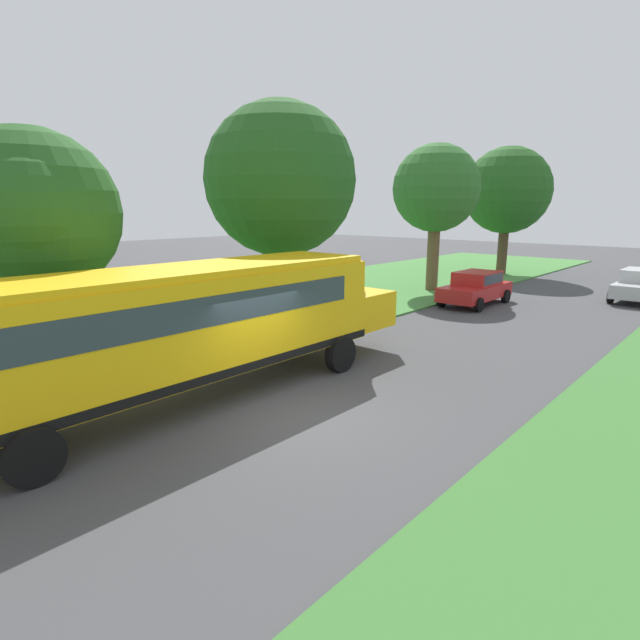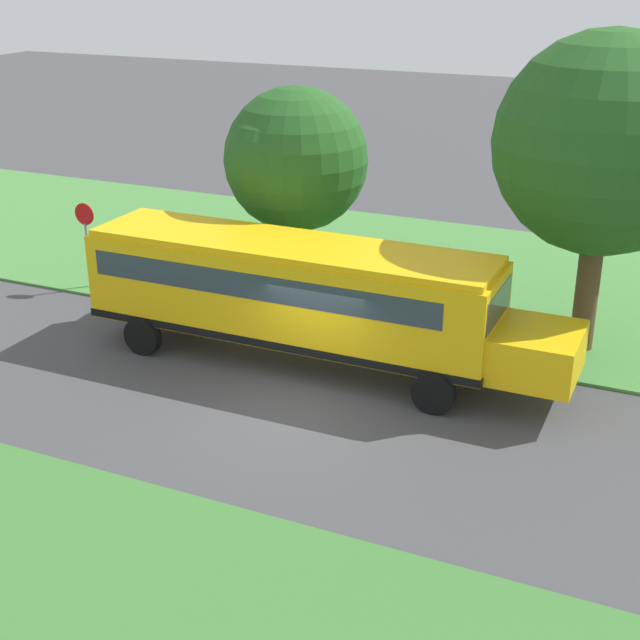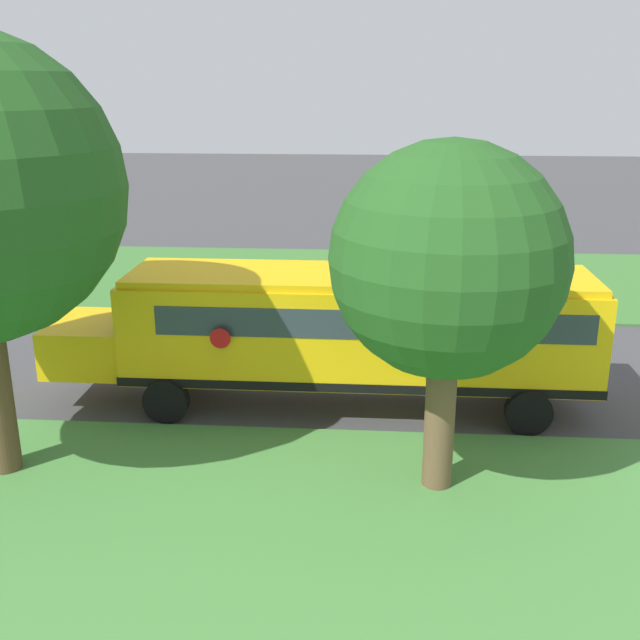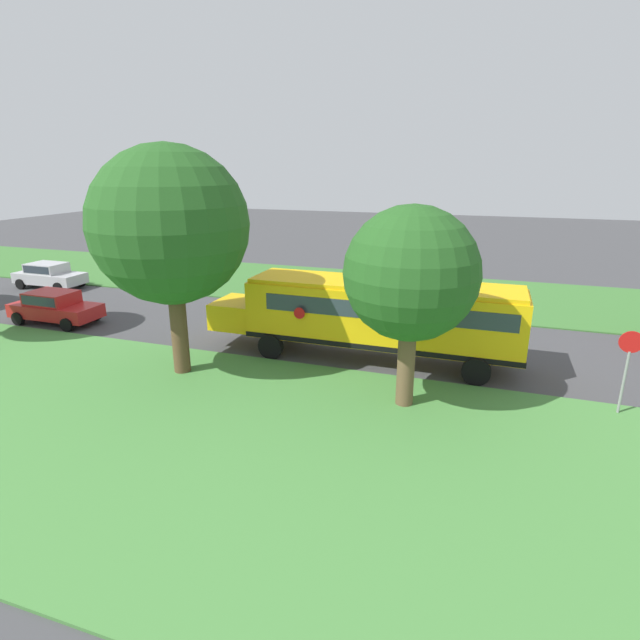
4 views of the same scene
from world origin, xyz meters
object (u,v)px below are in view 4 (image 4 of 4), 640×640
object	(u,v)px
oak_tree_beside_bus	(414,273)
car_red_nearest	(54,305)
stop_sign	(627,363)
car_silver_middle	(49,274)
oak_tree_roadside_mid	(174,225)
school_bus	(375,313)

from	to	relation	value
oak_tree_beside_bus	car_red_nearest	bearing A→B (deg)	79.96
stop_sign	car_silver_middle	bearing A→B (deg)	76.26
car_red_nearest	stop_sign	distance (m)	24.15
car_silver_middle	oak_tree_beside_bus	distance (m)	25.73
oak_tree_roadside_mid	stop_sign	bearing A→B (deg)	-83.95
oak_tree_beside_bus	oak_tree_roadside_mid	size ratio (longest dim) A/B	0.78
car_red_nearest	stop_sign	xyz separation A→B (m)	(-1.80, -24.06, 0.86)
oak_tree_beside_bus	stop_sign	distance (m)	6.97
stop_sign	car_red_nearest	bearing A→B (deg)	85.72
car_red_nearest	car_silver_middle	bearing A→B (deg)	47.96
school_bus	oak_tree_roadside_mid	distance (m)	8.06
school_bus	car_silver_middle	size ratio (longest dim) A/B	2.82
oak_tree_roadside_mid	stop_sign	xyz separation A→B (m)	(1.54, -14.48, -3.73)
oak_tree_beside_bus	oak_tree_roadside_mid	xyz separation A→B (m)	(-0.19, 8.16, 1.13)
oak_tree_beside_bus	stop_sign	world-z (taller)	oak_tree_beside_bus
car_red_nearest	car_silver_middle	xyz separation A→B (m)	(5.60, 6.21, 0.00)
school_bus	oak_tree_roadside_mid	world-z (taller)	oak_tree_roadside_mid
oak_tree_beside_bus	oak_tree_roadside_mid	bearing A→B (deg)	91.36
car_silver_middle	oak_tree_beside_bus	xyz separation A→B (m)	(-8.74, -23.95, 3.46)
car_red_nearest	oak_tree_beside_bus	world-z (taller)	oak_tree_beside_bus
school_bus	stop_sign	xyz separation A→B (m)	(-2.15, -8.25, -0.19)
car_silver_middle	oak_tree_roadside_mid	size ratio (longest dim) A/B	0.54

